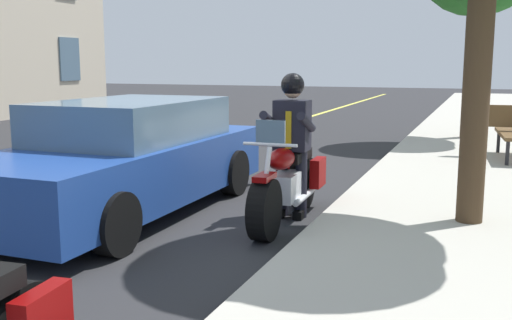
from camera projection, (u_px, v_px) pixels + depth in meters
ground_plane at (162, 214)px, 7.35m from camera, size 80.00×80.00×0.00m
lane_center_stripe at (34, 200)px, 8.06m from camera, size 60.00×0.16×0.01m
motorcycle_main at (287, 183)px, 6.97m from camera, size 2.22×0.63×1.26m
rider_main at (292, 132)px, 7.05m from camera, size 0.63×0.56×1.74m
car_silver at (126, 158)px, 7.32m from camera, size 4.60×1.92×1.40m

